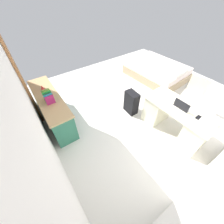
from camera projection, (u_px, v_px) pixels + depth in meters
ground_plane at (141, 107)px, 3.93m from camera, size 5.97×5.97×0.00m
wall_back at (25, 104)px, 1.94m from camera, size 4.05×0.10×2.78m
door_wooden at (21, 78)px, 3.08m from camera, size 0.88×0.05×2.04m
desk at (175, 119)px, 3.08m from camera, size 1.46×0.71×0.74m
office_chair at (191, 97)px, 3.56m from camera, size 0.55×0.55×0.94m
credenza at (52, 109)px, 3.34m from camera, size 1.80×0.48×0.74m
bed at (156, 71)px, 4.87m from camera, size 1.99×1.53×0.58m
suitcase_black at (131, 102)px, 3.60m from camera, size 0.37×0.24×0.61m
laptop at (182, 106)px, 2.78m from camera, size 0.32×0.23×0.21m
computer_mouse at (172, 100)px, 2.97m from camera, size 0.06×0.10×0.03m
cell_phone_near_laptop at (198, 117)px, 2.64m from camera, size 0.08×0.14×0.01m
desk_lamp at (213, 113)px, 2.36m from camera, size 0.16×0.11×0.34m
book_row at (48, 97)px, 2.89m from camera, size 0.24×0.17×0.23m
figurine_small at (42, 87)px, 3.22m from camera, size 0.08×0.08×0.11m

